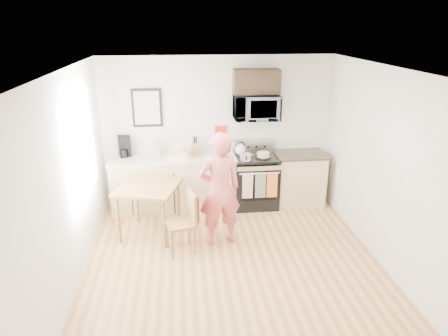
{
  "coord_description": "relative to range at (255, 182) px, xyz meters",
  "views": [
    {
      "loc": [
        -0.64,
        -4.48,
        3.12
      ],
      "look_at": [
        -0.04,
        1.0,
        1.09
      ],
      "focal_mm": 32.0,
      "sensor_mm": 36.0,
      "label": 1
    }
  ],
  "objects": [
    {
      "name": "cabinet_left",
      "position": [
        -1.43,
        0.02,
        0.01
      ],
      "size": [
        2.1,
        0.6,
        0.9
      ],
      "primitive_type": "cube",
      "color": "#CEB984",
      "rests_on": "floor"
    },
    {
      "name": "front_wall",
      "position": [
        -0.63,
        -4.28,
        0.86
      ],
      "size": [
        4.0,
        0.04,
        2.6
      ],
      "primitive_type": "cube",
      "color": "silver",
      "rests_on": "floor"
    },
    {
      "name": "dining_table",
      "position": [
        -1.8,
        -0.84,
        0.27
      ],
      "size": [
        0.93,
        0.93,
        0.8
      ],
      "rotation": [
        0.0,
        0.0,
        -0.29
      ],
      "color": "brown",
      "rests_on": "floor"
    },
    {
      "name": "knife_block",
      "position": [
        -1.04,
        0.14,
        0.62
      ],
      "size": [
        0.11,
        0.15,
        0.23
      ],
      "primitive_type": "cube",
      "rotation": [
        0.0,
        0.0,
        0.06
      ],
      "color": "brown",
      "rests_on": "countertop_left"
    },
    {
      "name": "upper_cabinet",
      "position": [
        -0.0,
        0.15,
        1.74
      ],
      "size": [
        0.76,
        0.35,
        0.4
      ],
      "primitive_type": "cube",
      "color": "black",
      "rests_on": "back_wall"
    },
    {
      "name": "floor",
      "position": [
        -0.63,
        -1.98,
        -0.44
      ],
      "size": [
        4.6,
        4.6,
        0.0
      ],
      "primitive_type": "plane",
      "color": "olive",
      "rests_on": "ground"
    },
    {
      "name": "countertop_left",
      "position": [
        -1.43,
        0.02,
        0.48
      ],
      "size": [
        2.14,
        0.64,
        0.04
      ],
      "primitive_type": "cube",
      "color": "beige",
      "rests_on": "cabinet_left"
    },
    {
      "name": "bread_bag",
      "position": [
        -1.34,
        -0.08,
        0.56
      ],
      "size": [
        0.34,
        0.17,
        0.12
      ],
      "primitive_type": "cube",
      "rotation": [
        0.0,
        0.0,
        -0.06
      ],
      "color": "#DBC373",
      "rests_on": "countertop_left"
    },
    {
      "name": "kettle",
      "position": [
        -0.26,
        0.09,
        0.59
      ],
      "size": [
        0.19,
        0.19,
        0.24
      ],
      "color": "silver",
      "rests_on": "range"
    },
    {
      "name": "left_wall",
      "position": [
        -2.63,
        -1.98,
        0.86
      ],
      "size": [
        0.04,
        4.6,
        2.6
      ],
      "primitive_type": "cube",
      "color": "silver",
      "rests_on": "floor"
    },
    {
      "name": "wall_trivet",
      "position": [
        -0.58,
        0.31,
        0.86
      ],
      "size": [
        0.2,
        0.02,
        0.2
      ],
      "primitive_type": "cube",
      "color": "#B5270F",
      "rests_on": "back_wall"
    },
    {
      "name": "microwave",
      "position": [
        -0.0,
        0.1,
        1.32
      ],
      "size": [
        0.76,
        0.51,
        0.42
      ],
      "primitive_type": "imported",
      "color": "silver",
      "rests_on": "back_wall"
    },
    {
      "name": "chair",
      "position": [
        -1.21,
        -1.38,
        0.15
      ],
      "size": [
        0.5,
        0.46,
        0.91
      ],
      "rotation": [
        0.0,
        0.0,
        0.24
      ],
      "color": "brown",
      "rests_on": "floor"
    },
    {
      "name": "countertop_right",
      "position": [
        0.8,
        0.02,
        0.48
      ],
      "size": [
        0.88,
        0.64,
        0.04
      ],
      "primitive_type": "cube",
      "color": "black",
      "rests_on": "cabinet_right"
    },
    {
      "name": "fruit_bowl",
      "position": [
        -1.25,
        0.15,
        0.54
      ],
      "size": [
        0.25,
        0.25,
        0.1
      ],
      "color": "silver",
      "rests_on": "countertop_left"
    },
    {
      "name": "window",
      "position": [
        -2.59,
        -1.18,
        1.11
      ],
      "size": [
        0.06,
        1.4,
        1.5
      ],
      "color": "white",
      "rests_on": "left_wall"
    },
    {
      "name": "coffee_maker",
      "position": [
        -2.25,
        0.22,
        0.67
      ],
      "size": [
        0.24,
        0.31,
        0.35
      ],
      "rotation": [
        0.0,
        0.0,
        0.22
      ],
      "color": "black",
      "rests_on": "countertop_left"
    },
    {
      "name": "right_wall",
      "position": [
        1.37,
        -1.98,
        0.86
      ],
      "size": [
        0.04,
        4.6,
        2.6
      ],
      "primitive_type": "cube",
      "color": "silver",
      "rests_on": "floor"
    },
    {
      "name": "cake",
      "position": [
        0.11,
        -0.08,
        0.53
      ],
      "size": [
        0.27,
        0.27,
        0.09
      ],
      "color": "black",
      "rests_on": "range"
    },
    {
      "name": "cabinet_right",
      "position": [
        0.8,
        0.02,
        0.01
      ],
      "size": [
        0.84,
        0.6,
        0.9
      ],
      "primitive_type": "cube",
      "color": "#CEB984",
      "rests_on": "floor"
    },
    {
      "name": "ceiling",
      "position": [
        -0.63,
        -1.98,
        2.16
      ],
      "size": [
        4.0,
        4.6,
        0.04
      ],
      "primitive_type": "cube",
      "color": "white",
      "rests_on": "back_wall"
    },
    {
      "name": "range",
      "position": [
        0.0,
        0.0,
        0.0
      ],
      "size": [
        0.76,
        0.7,
        1.16
      ],
      "color": "black",
      "rests_on": "floor"
    },
    {
      "name": "person",
      "position": [
        -0.76,
        -1.22,
        0.42
      ],
      "size": [
        0.69,
        0.52,
        1.7
      ],
      "primitive_type": "imported",
      "rotation": [
        0.0,
        0.0,
        3.34
      ],
      "color": "#C8373B",
      "rests_on": "floor"
    },
    {
      "name": "milk_carton",
      "position": [
        -1.72,
        0.15,
        0.64
      ],
      "size": [
        0.13,
        0.13,
        0.27
      ],
      "primitive_type": "cube",
      "rotation": [
        0.0,
        0.0,
        0.31
      ],
      "color": "tan",
      "rests_on": "countertop_left"
    },
    {
      "name": "wall_art",
      "position": [
        -1.83,
        0.3,
        1.31
      ],
      "size": [
        0.5,
        0.04,
        0.65
      ],
      "color": "black",
      "rests_on": "back_wall"
    },
    {
      "name": "back_wall",
      "position": [
        -0.63,
        0.32,
        0.86
      ],
      "size": [
        4.0,
        0.04,
        2.6
      ],
      "primitive_type": "cube",
      "color": "silver",
      "rests_on": "floor"
    },
    {
      "name": "pot",
      "position": [
        -0.2,
        -0.2,
        0.54
      ],
      "size": [
        0.21,
        0.35,
        0.1
      ],
      "rotation": [
        0.0,
        0.0,
        -0.14
      ],
      "color": "silver",
      "rests_on": "range"
    },
    {
      "name": "utensil_crock",
      "position": [
        -1.05,
        0.24,
        0.63
      ],
      "size": [
        0.11,
        0.11,
        0.32
      ],
      "color": "#B5270F",
      "rests_on": "countertop_left"
    }
  ]
}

